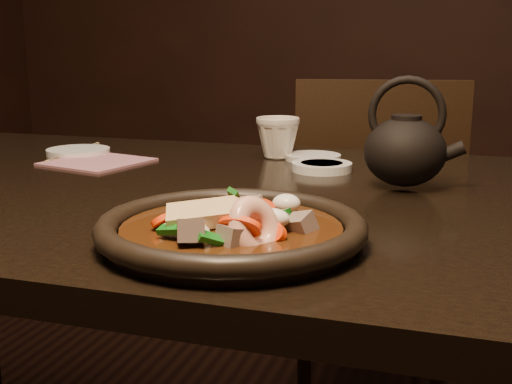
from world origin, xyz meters
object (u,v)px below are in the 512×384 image
(plate, at_px, (232,230))
(tea_cup, at_px, (278,136))
(teapot, at_px, (406,148))
(chair, at_px, (373,234))
(table, at_px, (160,228))

(plate, xyz_separation_m, tea_cup, (-0.11, 0.57, 0.03))
(tea_cup, relative_size, teapot, 0.51)
(chair, relative_size, plate, 2.87)
(teapot, bearing_deg, chair, 97.62)
(teapot, bearing_deg, tea_cup, 138.14)
(plate, distance_m, tea_cup, 0.58)
(chair, relative_size, tea_cup, 10.14)
(chair, height_order, tea_cup, chair)
(table, height_order, plate, plate)
(tea_cup, bearing_deg, plate, -79.44)
(plate, bearing_deg, tea_cup, 100.56)
(table, bearing_deg, tea_cup, 67.89)
(chair, height_order, plate, chair)
(table, height_order, tea_cup, tea_cup)
(table, relative_size, chair, 1.79)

